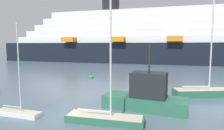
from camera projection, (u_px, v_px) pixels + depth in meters
ground_plane at (68, 117)px, 15.88m from camera, size 600.00×600.00×0.00m
sailboat_1 at (204, 91)px, 22.22m from camera, size 7.28×3.73×11.43m
sailboat_2 at (18, 111)px, 16.05m from camera, size 4.14×1.26×7.69m
sailboat_3 at (105, 117)px, 14.58m from camera, size 5.99×1.63×10.29m
fishing_boat_1 at (146, 96)px, 17.71m from camera, size 7.93×3.90×6.09m
channel_buoy_0 at (92, 77)px, 34.18m from camera, size 0.50×0.50×1.22m
cruise_ship at (173, 40)px, 63.16m from camera, size 120.12×23.79×23.28m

